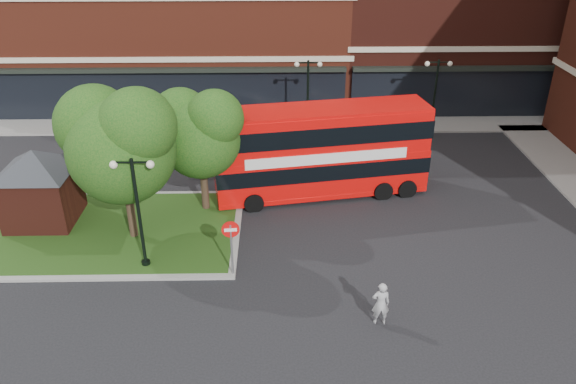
{
  "coord_description": "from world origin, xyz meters",
  "views": [
    {
      "loc": [
        0.09,
        -19.36,
        13.84
      ],
      "look_at": [
        0.53,
        3.04,
        2.0
      ],
      "focal_mm": 35.0,
      "sensor_mm": 36.0,
      "label": 1
    }
  ],
  "objects_px": {
    "car_silver": "(244,118)",
    "car_white": "(321,119)",
    "woman": "(381,304)",
    "bus": "(321,146)"
  },
  "relations": [
    {
      "from": "bus",
      "to": "woman",
      "type": "height_order",
      "value": "bus"
    },
    {
      "from": "car_silver",
      "to": "car_white",
      "type": "relative_size",
      "value": 1.17
    },
    {
      "from": "bus",
      "to": "car_silver",
      "type": "height_order",
      "value": "bus"
    },
    {
      "from": "bus",
      "to": "car_silver",
      "type": "relative_size",
      "value": 2.49
    },
    {
      "from": "woman",
      "to": "car_white",
      "type": "relative_size",
      "value": 0.47
    },
    {
      "from": "car_silver",
      "to": "bus",
      "type": "bearing_deg",
      "value": -162.21
    },
    {
      "from": "woman",
      "to": "car_white",
      "type": "distance_m",
      "value": 19.52
    },
    {
      "from": "car_white",
      "to": "woman",
      "type": "bearing_deg",
      "value": -178.34
    },
    {
      "from": "woman",
      "to": "car_white",
      "type": "height_order",
      "value": "woman"
    },
    {
      "from": "bus",
      "to": "car_white",
      "type": "xyz_separation_m",
      "value": [
        0.71,
        9.33,
        -2.08
      ]
    }
  ]
}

